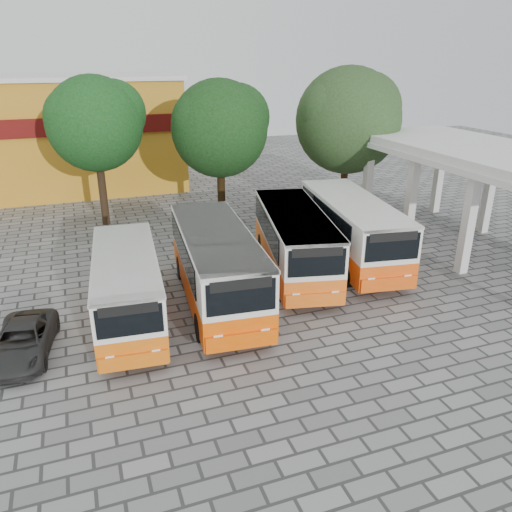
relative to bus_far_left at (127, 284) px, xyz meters
name	(u,v)px	position (x,y,z in m)	size (l,w,h in m)	color
ground	(332,317)	(7.59, -2.35, -1.59)	(90.00, 90.00, 0.00)	slate
terminal_shelter	(488,158)	(18.09, 1.65, 3.32)	(6.80, 15.80, 5.40)	silver
shophouse_block	(41,134)	(-3.41, 23.63, 2.57)	(20.40, 10.40, 8.30)	#C07E19
bus_far_left	(127,284)	(0.00, 0.00, 0.00)	(2.92, 7.80, 2.75)	#E6610A
bus_centre_left	(217,263)	(3.63, 0.36, 0.22)	(3.38, 8.89, 3.14)	#F55200
bus_centre_right	(295,239)	(7.85, 2.06, 0.16)	(4.30, 8.83, 3.03)	orange
bus_far_right	(352,226)	(11.13, 2.51, 0.24)	(3.94, 9.10, 3.17)	#F0510A
tree_left	(96,121)	(0.12, 12.86, 4.59)	(5.70, 5.43, 8.72)	#322214
tree_middle	(221,125)	(7.07, 11.31, 4.21)	(6.02, 5.73, 8.48)	black
tree_right	(349,117)	(15.18, 10.45, 4.47)	(6.91, 6.58, 9.13)	#3F2413
parked_car	(22,341)	(-3.74, -1.16, -1.03)	(1.86, 4.04, 1.12)	#282828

